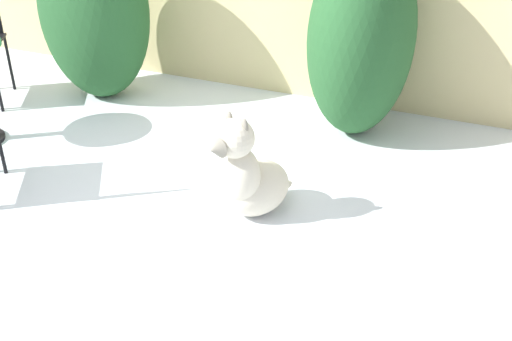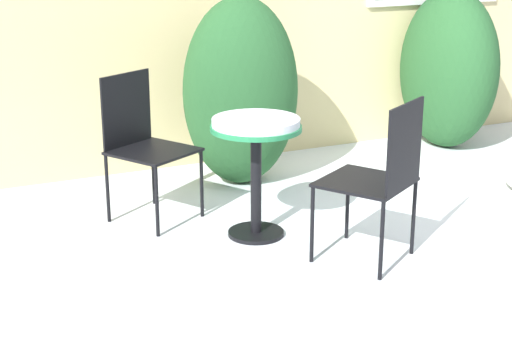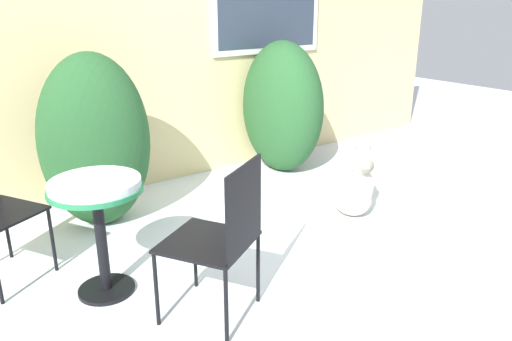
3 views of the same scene
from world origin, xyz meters
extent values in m
plane|color=silver|center=(0.00, 0.00, 0.00)|extent=(16.00, 16.00, 0.00)
ellipsoid|color=#235128|center=(-0.89, 1.57, 0.71)|extent=(0.88, 0.75, 1.42)
ellipsoid|color=#235128|center=(1.19, 1.75, 0.70)|extent=(0.73, 1.03, 1.39)
cylinder|color=black|center=(-1.25, 0.53, 0.01)|extent=(0.36, 0.36, 0.03)
cylinder|color=black|center=(-1.25, 0.53, 0.36)|extent=(0.07, 0.07, 0.67)
cylinder|color=#237A47|center=(-1.25, 0.53, 0.71)|extent=(0.57, 0.57, 0.03)
cylinder|color=silver|center=(-1.25, 0.53, 0.74)|extent=(0.55, 0.55, 0.05)
cube|color=black|center=(-1.74, 1.08, 0.48)|extent=(0.65, 0.65, 0.02)
cube|color=black|center=(-1.85, 1.28, 0.73)|extent=(0.39, 0.23, 0.49)
cylinder|color=black|center=(-1.83, 0.78, 0.23)|extent=(0.02, 0.02, 0.47)
cylinder|color=black|center=(-1.44, 0.99, 0.23)|extent=(0.02, 0.02, 0.47)
cylinder|color=black|center=(-2.04, 1.16, 0.23)|extent=(0.02, 0.02, 0.47)
cylinder|color=black|center=(-1.66, 1.38, 0.23)|extent=(0.02, 0.02, 0.47)
cube|color=black|center=(-0.83, -0.07, 0.48)|extent=(0.66, 0.66, 0.02)
cube|color=black|center=(-0.71, -0.26, 0.73)|extent=(0.39, 0.24, 0.49)
cylinder|color=black|center=(-0.76, 0.24, 0.23)|extent=(0.02, 0.02, 0.47)
cylinder|color=black|center=(-1.14, 0.01, 0.23)|extent=(0.02, 0.02, 0.47)
cylinder|color=black|center=(-0.53, -0.14, 0.23)|extent=(0.02, 0.02, 0.47)
cylinder|color=black|center=(-0.91, -0.37, 0.23)|extent=(0.02, 0.02, 0.47)
camera|label=1|loc=(2.14, -2.49, 2.12)|focal=45.00mm
camera|label=2|loc=(-3.25, -3.70, 1.90)|focal=55.00mm
camera|label=3|loc=(-2.13, -2.30, 1.81)|focal=35.00mm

